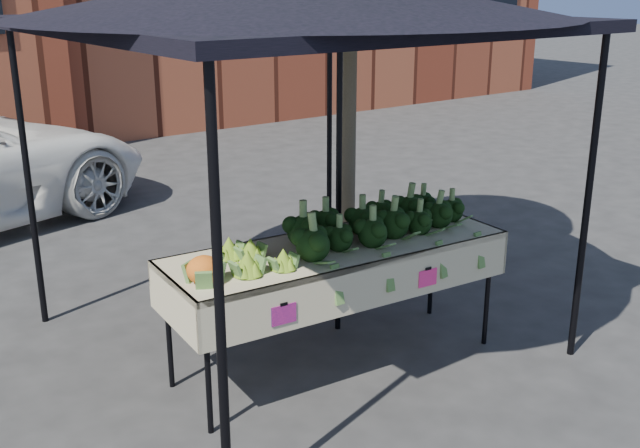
{
  "coord_description": "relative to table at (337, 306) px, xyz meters",
  "views": [
    {
      "loc": [
        -2.98,
        -3.62,
        2.6
      ],
      "look_at": [
        0.01,
        0.33,
        1.0
      ],
      "focal_mm": 42.03,
      "sensor_mm": 36.0,
      "label": 1
    }
  ],
  "objects": [
    {
      "name": "ground",
      "position": [
        -0.01,
        -0.13,
        -0.45
      ],
      "size": [
        90.0,
        90.0,
        0.0
      ],
      "primitive_type": "plane",
      "color": "#28282B"
    },
    {
      "name": "table",
      "position": [
        0.0,
        0.0,
        0.0
      ],
      "size": [
        2.46,
        1.02,
        0.9
      ],
      "color": "#B9B092",
      "rests_on": "ground"
    },
    {
      "name": "canopy",
      "position": [
        0.01,
        0.53,
        0.92
      ],
      "size": [
        3.16,
        3.16,
        2.74
      ],
      "primitive_type": null,
      "color": "black",
      "rests_on": "ground"
    },
    {
      "name": "broccoli_heap",
      "position": [
        0.36,
        0.03,
        0.58
      ],
      "size": [
        1.55,
        0.58,
        0.27
      ],
      "primitive_type": "ellipsoid",
      "color": "black",
      "rests_on": "table"
    },
    {
      "name": "romanesco_cluster",
      "position": [
        -0.66,
        0.04,
        0.55
      ],
      "size": [
        0.44,
        0.58,
        0.21
      ],
      "primitive_type": "ellipsoid",
      "color": "#92AA31",
      "rests_on": "table"
    },
    {
      "name": "cauliflower_pair",
      "position": [
        -1.05,
        -0.05,
        0.54
      ],
      "size": [
        0.21,
        0.21,
        0.19
      ],
      "primitive_type": "ellipsoid",
      "color": "orange",
      "rests_on": "table"
    },
    {
      "name": "street_tree",
      "position": [
        0.81,
        0.9,
        1.54
      ],
      "size": [
        2.02,
        2.02,
        3.99
      ],
      "primitive_type": null,
      "color": "#1E4C14",
      "rests_on": "ground"
    }
  ]
}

